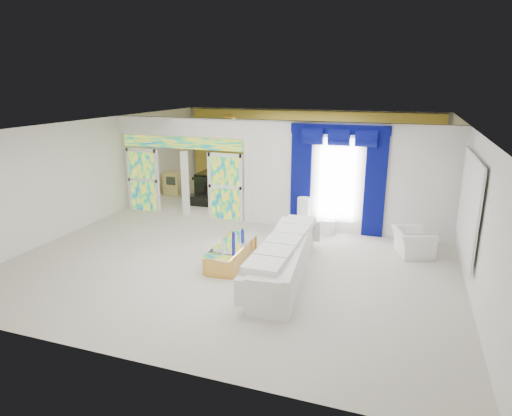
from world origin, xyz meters
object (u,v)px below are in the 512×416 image
at_px(armchair, 413,242).
at_px(console_table, 314,226).
at_px(coffee_table, 232,253).
at_px(white_sofa, 285,259).
at_px(grand_piano, 220,183).

bearing_deg(armchair, console_table, 54.33).
bearing_deg(coffee_table, console_table, 63.08).
height_order(white_sofa, coffee_table, white_sofa).
bearing_deg(white_sofa, coffee_table, 161.86).
distance_m(coffee_table, console_table, 3.01).
distance_m(coffee_table, grand_piano, 6.41).
height_order(coffee_table, grand_piano, grand_piano).
distance_m(console_table, grand_piano, 5.18).
bearing_deg(white_sofa, grand_piano, 118.74).
bearing_deg(grand_piano, console_table, -38.05).
bearing_deg(coffee_table, grand_piano, 115.86).
xyz_separation_m(armchair, grand_piano, (-6.74, 3.90, 0.12)).
bearing_deg(console_table, grand_piano, 143.50).
bearing_deg(grand_piano, coffee_table, -65.68).
relative_size(coffee_table, armchair, 1.96).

